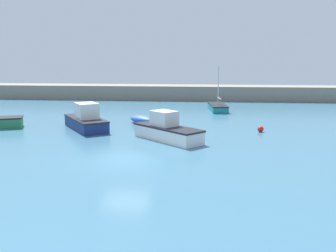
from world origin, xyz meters
name	(u,v)px	position (x,y,z in m)	size (l,w,h in m)	color
ground_plane	(126,161)	(0.00, 0.00, -0.10)	(120.00, 120.00, 0.20)	#38667F
harbor_breakwater	(172,92)	(0.00, 30.37, 0.94)	(65.31, 3.96, 1.87)	gray
sailboat_short_mast	(218,107)	(5.75, 19.86, 0.37)	(2.09, 4.71, 4.69)	teal
cabin_cruiser_white	(86,120)	(-4.88, 8.38, 0.72)	(4.75, 5.62, 2.11)	navy
rowboat_white_midwater	(143,119)	(-0.92, 11.45, 0.35)	(2.96, 2.69, 0.69)	#2D56B7
motorboat_grey_hull	(167,130)	(1.80, 5.17, 0.68)	(5.13, 4.96, 1.97)	white
mooring_buoy_red	(261,129)	(8.56, 8.61, 0.23)	(0.46, 0.46, 0.46)	red
mooring_buoy_white	(163,116)	(0.52, 14.43, 0.24)	(0.47, 0.47, 0.47)	white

